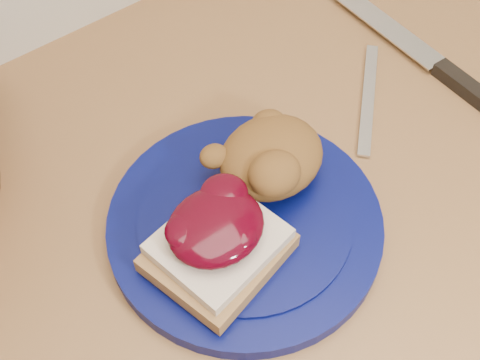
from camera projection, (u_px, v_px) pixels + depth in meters
base_cabinet at (228, 344)px, 1.01m from camera, size 4.00×0.60×0.86m
plate at (245, 223)px, 0.58m from camera, size 0.29×0.29×0.02m
sandwich at (217, 240)px, 0.53m from camera, size 0.13×0.12×0.06m
stuffing_mound at (271, 157)px, 0.58m from camera, size 0.12×0.11×0.05m
chef_knife at (447, 73)px, 0.71m from camera, size 0.04×0.29×0.02m
butter_knife at (368, 97)px, 0.69m from camera, size 0.14×0.13×0.00m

